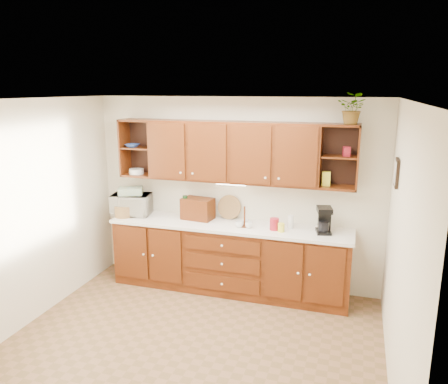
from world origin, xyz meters
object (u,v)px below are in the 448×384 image
Objects in this scene: bread_box at (198,209)px; coffee_maker at (324,220)px; potted_plant at (353,109)px; microwave at (131,204)px.

coffee_maker reaches higher than bread_box.
coffee_maker is at bearing 4.59° from bread_box.
microwave is at bearing -179.05° from potted_plant.
bread_box is 1.14× the size of potted_plant.
bread_box is 1.27× the size of coffee_maker.
potted_plant is (2.95, 0.05, 1.39)m from microwave.
microwave is 1.27× the size of bread_box.
bread_box is (0.99, 0.07, -0.00)m from microwave.
potted_plant reaches higher than coffee_maker.
potted_plant reaches higher than microwave.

